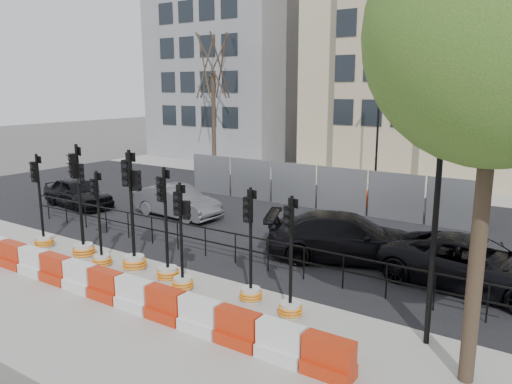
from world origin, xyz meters
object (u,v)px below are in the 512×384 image
Objects in this scene: lamp_post_near at (437,197)px; car_a at (78,193)px; traffic_signal_d at (134,242)px; car_c at (348,237)px; traffic_signal_h at (290,293)px; traffic_signal_a at (42,229)px.

lamp_post_near is 17.35m from car_a.
car_a is (-8.23, 4.19, -0.18)m from traffic_signal_d.
lamp_post_near is 5.90m from car_c.
traffic_signal_h is 14.33m from car_a.
traffic_signal_a is at bearing 171.11° from traffic_signal_d.
traffic_signal_a is 5.96m from car_a.
traffic_signal_h is at bearing -1.82° from traffic_signal_a.
traffic_signal_h is 4.53m from car_c.
traffic_signal_a is 0.58× the size of car_c.
car_c is (9.16, 4.61, 0.08)m from traffic_signal_a.
traffic_signal_a is (-12.74, -0.62, -2.55)m from lamp_post_near.
traffic_signal_a is at bearing -130.55° from car_a.
lamp_post_near is 1.85× the size of traffic_signal_a.
traffic_signal_d is (-8.51, -0.39, -2.36)m from lamp_post_near.
traffic_signal_a is 0.77× the size of car_a.
lamp_post_near is 2.02× the size of traffic_signal_h.
traffic_signal_h is at bearing 163.51° from car_c.
car_a is 0.75× the size of car_c.
car_a is at bearing 168.18° from traffic_signal_h.
car_c is at bearing 102.04° from traffic_signal_h.
traffic_signal_h reaches higher than car_c.
traffic_signal_d is at bearing -177.40° from lamp_post_near.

